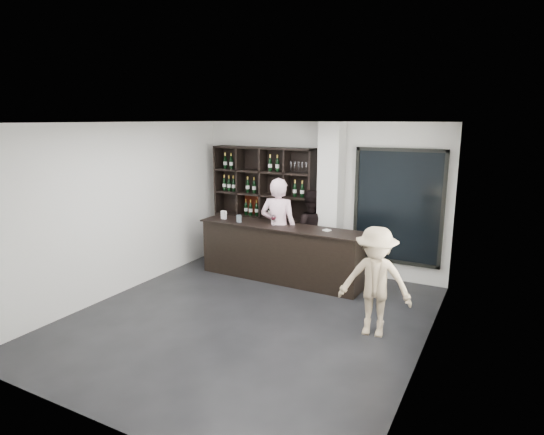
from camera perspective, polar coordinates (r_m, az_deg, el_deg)
The scene contains 12 objects.
floor at distance 7.03m, azimuth -3.05°, elevation -12.60°, with size 5.00×5.50×0.01m, color black.
wine_shelf at distance 9.34m, azimuth -1.10°, elevation 1.48°, with size 2.20×0.35×2.40m, color black, non-canonical shape.
structural_column at distance 8.59m, azimuth 7.37°, elevation 2.12°, with size 0.40×0.40×2.90m, color silver.
glass_panel at distance 8.48m, azimuth 15.50°, elevation 1.29°, with size 1.60×0.08×2.10m.
tasting_counter at distance 8.44m, azimuth 0.99°, elevation -4.44°, with size 3.16×0.66×1.04m.
taster_pink at distance 8.45m, azimuth 0.80°, elevation -1.41°, with size 0.69×0.46×1.90m, color #FFCCDC.
taster_black at distance 8.80m, azimuth 4.80°, elevation -1.80°, with size 0.79×0.62×1.63m, color black.
customer at distance 6.43m, azimuth 12.82°, elevation -7.87°, with size 1.00×0.57×1.54m, color tan.
wine_glass at distance 8.30m, azimuth 0.21°, elevation -0.25°, with size 0.09×0.09×0.22m, color white, non-canonical shape.
spit_cup at distance 8.61m, azimuth -4.17°, elevation -0.12°, with size 0.10×0.10×0.13m, color #9BAFBD.
napkin_stack at distance 7.98m, azimuth 6.91°, elevation -1.60°, with size 0.11×0.11×0.02m, color white.
card_stand at distance 8.88m, azimuth -6.08°, elevation 0.32°, with size 0.11×0.05×0.16m, color white.
Camera 1 is at (3.31, -5.45, 2.95)m, focal length 30.00 mm.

